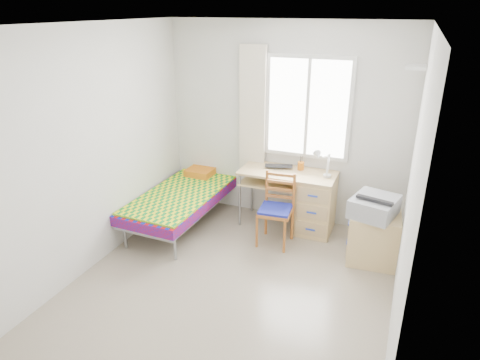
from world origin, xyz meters
name	(u,v)px	position (x,y,z in m)	size (l,w,h in m)	color
floor	(233,282)	(0.00, 0.00, 0.00)	(3.50, 3.50, 0.00)	#BCAD93
ceiling	(231,24)	(0.00, 0.00, 2.60)	(3.50, 3.50, 0.00)	white
wall_back	(284,125)	(0.00, 1.75, 1.30)	(3.20, 3.20, 0.00)	silver
wall_left	(96,149)	(-1.60, 0.00, 1.30)	(3.50, 3.50, 0.00)	silver
wall_right	(411,194)	(1.60, 0.00, 1.30)	(3.50, 3.50, 0.00)	silver
window	(308,108)	(0.30, 1.73, 1.55)	(1.10, 0.04, 1.30)	white
curtain	(253,112)	(-0.42, 1.68, 1.45)	(0.35, 0.05, 1.70)	beige
floating_shelf	(416,67)	(1.49, 1.40, 2.15)	(0.20, 0.32, 0.03)	white
bed	(185,195)	(-1.14, 1.05, 0.39)	(0.92, 1.88, 0.80)	gray
desk	(311,201)	(0.48, 1.46, 0.42)	(1.23, 0.57, 0.77)	tan
chair	(277,205)	(0.17, 1.00, 0.50)	(0.42, 0.42, 0.90)	#9E571E
cabinet	(373,238)	(1.31, 1.00, 0.30)	(0.58, 0.52, 0.59)	tan
printer	(374,206)	(1.28, 0.98, 0.70)	(0.55, 0.60, 0.22)	#ABADB3
laptop	(279,168)	(0.01, 1.51, 0.78)	(0.36, 0.23, 0.03)	black
pen_cup	(301,166)	(0.28, 1.60, 0.82)	(0.08, 0.08, 0.10)	orange
task_lamp	(322,161)	(0.59, 1.36, 1.01)	(0.22, 0.31, 0.39)	white
book	(275,182)	(-0.02, 1.48, 0.59)	(0.18, 0.25, 0.02)	gray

